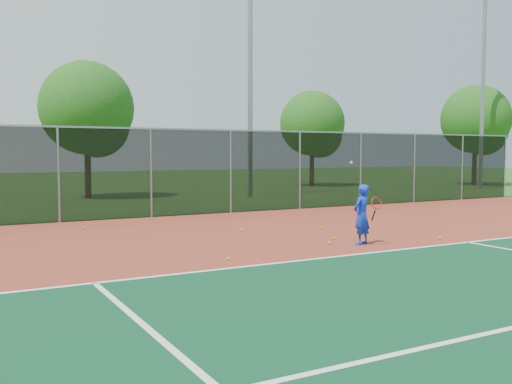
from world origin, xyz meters
TOP-DOWN VIEW (x-y plane):
  - court_apron at (0.00, 2.00)m, footprint 30.00×20.00m
  - fence_back at (0.00, 12.00)m, footprint 30.00×0.06m
  - tennis_player at (-0.44, 4.05)m, footprint 0.61×0.66m
  - practice_ball_0 at (-4.12, 3.78)m, footprint 0.07×0.07m
  - practice_ball_1 at (-1.10, 4.46)m, footprint 0.07×0.07m
  - practice_ball_2 at (0.28, 6.75)m, footprint 0.07×0.07m
  - practice_ball_3 at (-5.68, 10.08)m, footprint 0.07×0.07m
  - practice_ball_4 at (-0.55, 4.99)m, footprint 0.07×0.07m
  - practice_ball_5 at (1.84, 3.74)m, footprint 0.07×0.07m
  - practice_ball_6 at (-1.88, 7.49)m, footprint 0.07×0.07m
  - floodlight_n at (4.14, 18.18)m, footprint 0.90×0.40m
  - floodlight_ne at (19.73, 17.35)m, footprint 0.90×0.40m
  - tree_back_left at (-2.91, 21.38)m, footprint 4.48×4.48m
  - tree_back_mid at (12.21, 24.36)m, footprint 4.24×4.24m
  - tree_back_right at (22.30, 19.83)m, footprint 4.58×4.58m

SIDE VIEW (x-z plane):
  - court_apron at x=0.00m, z-range 0.00..0.02m
  - practice_ball_0 at x=-4.12m, z-range 0.02..0.09m
  - practice_ball_1 at x=-1.10m, z-range 0.02..0.09m
  - practice_ball_2 at x=0.28m, z-range 0.02..0.09m
  - practice_ball_3 at x=-5.68m, z-range 0.02..0.09m
  - practice_ball_4 at x=-0.55m, z-range 0.02..0.09m
  - practice_ball_5 at x=1.84m, z-range 0.02..0.09m
  - practice_ball_6 at x=-1.88m, z-range 0.02..0.09m
  - tennis_player at x=-0.44m, z-range -0.25..1.74m
  - fence_back at x=0.00m, z-range 0.05..3.08m
  - tree_back_mid at x=12.21m, z-range 0.79..7.02m
  - tree_back_left at x=-2.91m, z-range 0.84..7.42m
  - tree_back_right at x=22.30m, z-range 0.86..7.58m
  - floodlight_n at x=4.14m, z-range 0.78..13.01m
  - floodlight_ne at x=19.73m, z-range 0.78..13.01m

